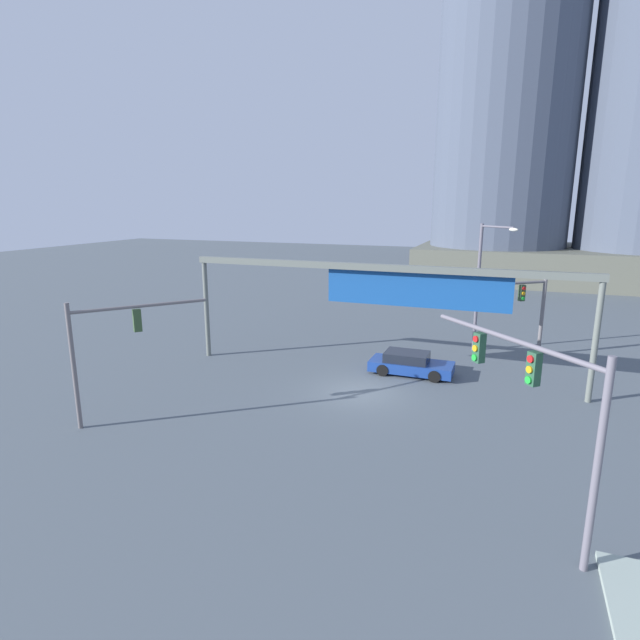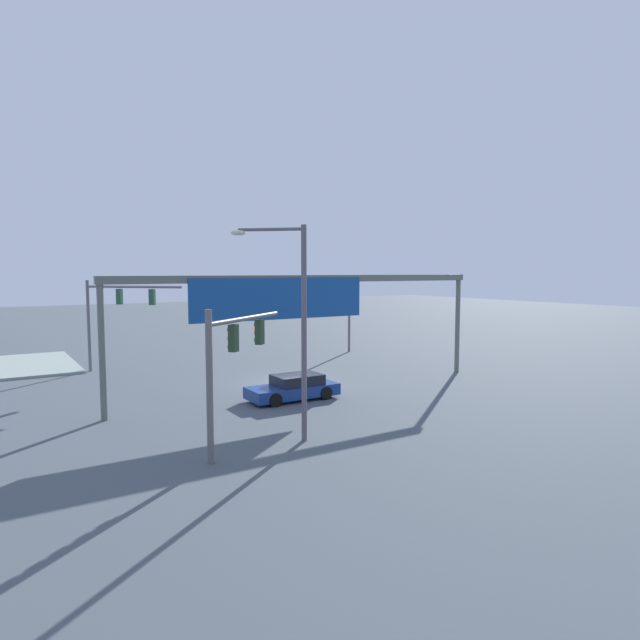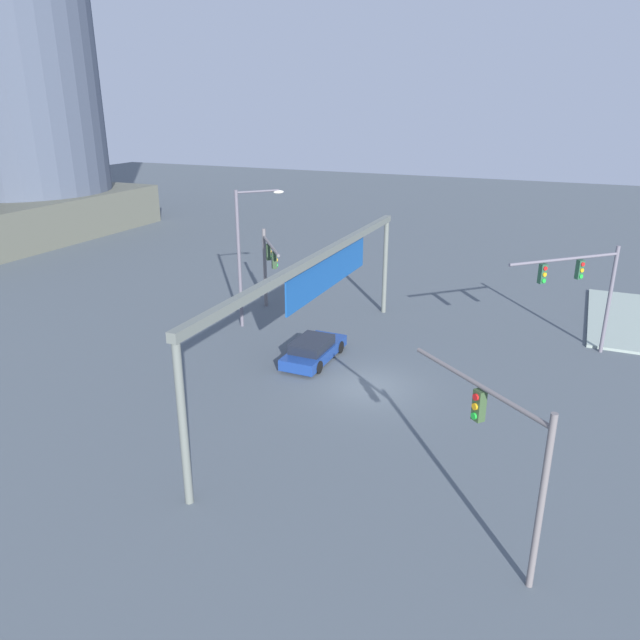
# 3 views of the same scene
# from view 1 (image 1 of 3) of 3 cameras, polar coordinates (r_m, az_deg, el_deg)

# --- Properties ---
(ground_plane) EXTENTS (166.65, 166.65, 0.00)m
(ground_plane) POSITION_cam_1_polar(r_m,az_deg,el_deg) (25.19, 4.53, -8.10)
(ground_plane) COLOR #4C555C
(traffic_signal_near_corner) EXTENTS (3.67, 4.41, 5.28)m
(traffic_signal_near_corner) POSITION_cam_1_polar(r_m,az_deg,el_deg) (22.53, -22.81, -1.93)
(traffic_signal_near_corner) COLOR slate
(traffic_signal_near_corner) RESTS_ON ground
(traffic_signal_opposite_side) EXTENTS (4.57, 4.77, 5.68)m
(traffic_signal_opposite_side) POSITION_cam_1_polar(r_m,az_deg,el_deg) (15.03, 23.60, -7.59)
(traffic_signal_opposite_side) COLOR slate
(traffic_signal_opposite_side) RESTS_ON ground
(traffic_signal_cross_street) EXTENTS (4.18, 3.26, 5.02)m
(traffic_signal_cross_street) POSITION_cam_1_polar(r_m,az_deg,el_deg) (32.10, 21.99, 2.04)
(traffic_signal_cross_street) COLOR slate
(traffic_signal_cross_street) RESTS_ON ground
(streetlamp_curved_arm) EXTENTS (2.20, 2.10, 7.88)m
(streetlamp_curved_arm) POSITION_cam_1_polar(r_m,az_deg,el_deg) (32.12, 17.86, 4.50)
(streetlamp_curved_arm) COLOR #5E5A65
(streetlamp_curved_arm) RESTS_ON ground
(overhead_sign_gantry) EXTENTS (21.10, 0.43, 6.03)m
(overhead_sign_gantry) POSITION_cam_1_polar(r_m,az_deg,el_deg) (26.22, 7.67, 4.07)
(overhead_sign_gantry) COLOR slate
(overhead_sign_gantry) RESTS_ON ground
(sedan_car_approaching) EXTENTS (4.45, 1.93, 1.21)m
(sedan_car_approaching) POSITION_cam_1_polar(r_m,az_deg,el_deg) (27.88, 10.13, -4.89)
(sedan_car_approaching) COLOR navy
(sedan_car_approaching) RESTS_ON ground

